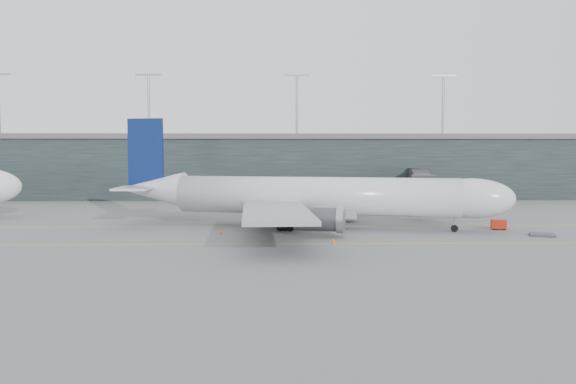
{
  "coord_description": "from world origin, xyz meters",
  "views": [
    {
      "loc": [
        -0.46,
        -86.14,
        10.84
      ],
      "look_at": [
        1.59,
        -4.0,
        5.1
      ],
      "focal_mm": 35.0,
      "sensor_mm": 36.0,
      "label": 1
    }
  ],
  "objects": [
    {
      "name": "jet_bridge",
      "position": [
        27.66,
        26.62,
        5.58
      ],
      "size": [
        14.92,
        48.29,
        7.45
      ],
      "rotation": [
        0.0,
        0.0,
        -0.24
      ],
      "color": "#2B2B30",
      "rests_on": "ground"
    },
    {
      "name": "ground",
      "position": [
        0.0,
        0.0,
        0.0
      ],
      "size": [
        320.0,
        320.0,
        0.0
      ],
      "primitive_type": "plane",
      "color": "#5B5B60",
      "rests_on": "ground"
    },
    {
      "name": "taxiline_a",
      "position": [
        0.0,
        -4.0,
        0.01
      ],
      "size": [
        160.0,
        0.25,
        0.02
      ],
      "primitive_type": "cube",
      "color": "#C49812",
      "rests_on": "ground"
    },
    {
      "name": "taxiline_b",
      "position": [
        0.0,
        -20.0,
        0.01
      ],
      "size": [
        160.0,
        0.25,
        0.02
      ],
      "primitive_type": "cube",
      "color": "#C49812",
      "rests_on": "ground"
    },
    {
      "name": "uld_c",
      "position": [
        1.26,
        10.17,
        0.94
      ],
      "size": [
        2.22,
        1.9,
        1.79
      ],
      "rotation": [
        0.0,
        0.0,
        -0.18
      ],
      "color": "#3D3D43",
      "rests_on": "ground"
    },
    {
      "name": "cone_nose",
      "position": [
        31.79,
        -5.0,
        0.38
      ],
      "size": [
        0.47,
        0.47,
        0.76
      ],
      "primitive_type": "cone",
      "color": "orange",
      "rests_on": "ground"
    },
    {
      "name": "uld_a",
      "position": [
        -4.36,
        9.35,
        0.99
      ],
      "size": [
        2.4,
        2.09,
        1.89
      ],
      "rotation": [
        0.0,
        0.0,
        -0.23
      ],
      "color": "#3D3D43",
      "rests_on": "ground"
    },
    {
      "name": "terminal",
      "position": [
        -0.0,
        58.0,
        7.62
      ],
      "size": [
        240.0,
        36.0,
        29.0
      ],
      "color": "black",
      "rests_on": "ground"
    },
    {
      "name": "cone_tail",
      "position": [
        -7.56,
        -11.91,
        0.31
      ],
      "size": [
        0.39,
        0.39,
        0.62
      ],
      "primitive_type": "cone",
      "color": "#F1550D",
      "rests_on": "ground"
    },
    {
      "name": "main_aircraft",
      "position": [
        5.11,
        -5.67,
        4.51
      ],
      "size": [
        56.8,
        52.43,
        16.09
      ],
      "rotation": [
        0.0,
        0.0,
        -0.24
      ],
      "color": "silver",
      "rests_on": "ground"
    },
    {
      "name": "cone_wing_port",
      "position": [
        7.73,
        10.26,
        0.31
      ],
      "size": [
        0.39,
        0.39,
        0.62
      ],
      "primitive_type": "cone",
      "color": "orange",
      "rests_on": "ground"
    },
    {
      "name": "cone_wing_stbd",
      "position": [
        6.6,
        -20.4,
        0.35
      ],
      "size": [
        0.45,
        0.45,
        0.71
      ],
      "primitive_type": "cone",
      "color": "#E3600C",
      "rests_on": "ground"
    },
    {
      "name": "baggage_dolly",
      "position": [
        34.52,
        -14.42,
        0.18
      ],
      "size": [
        3.66,
        3.3,
        0.3
      ],
      "primitive_type": "cube",
      "rotation": [
        0.0,
        0.0,
        -0.35
      ],
      "color": "#3B3B40",
      "rests_on": "ground"
    },
    {
      "name": "gse_cart",
      "position": [
        31.29,
        -8.16,
        0.77
      ],
      "size": [
        2.3,
        1.76,
        1.39
      ],
      "rotation": [
        0.0,
        0.0,
        -0.25
      ],
      "color": "red",
      "rests_on": "ground"
    },
    {
      "name": "taxiline_lead_main",
      "position": [
        5.0,
        20.0,
        0.01
      ],
      "size": [
        0.25,
        60.0,
        0.02
      ],
      "primitive_type": "cube",
      "color": "#C49812",
      "rests_on": "ground"
    },
    {
      "name": "uld_b",
      "position": [
        -1.97,
        11.18,
        0.92
      ],
      "size": [
        2.12,
        1.8,
        1.75
      ],
      "rotation": [
        0.0,
        0.0,
        0.14
      ],
      "color": "#3D3D43",
      "rests_on": "ground"
    }
  ]
}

